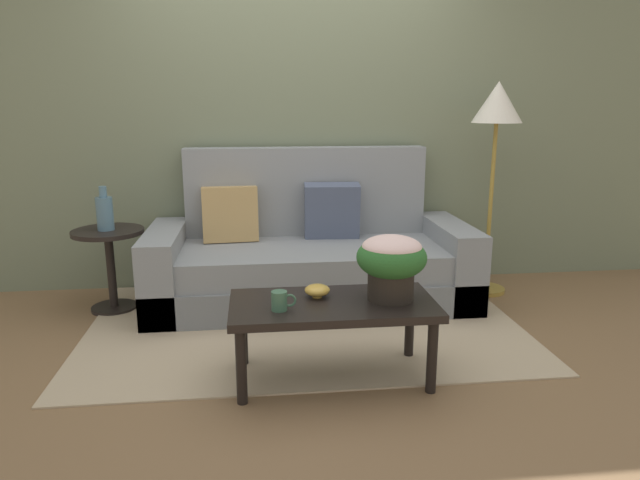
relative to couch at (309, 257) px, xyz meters
The scene contains 11 objects.
ground_plane 0.72m from the couch, 97.12° to the right, with size 14.00×14.00×0.00m, color brown.
wall_back 1.18m from the couch, 99.41° to the left, with size 6.40×0.12×2.78m, color slate.
area_rug 0.59m from the couch, 99.18° to the right, with size 2.71×1.77×0.01m, color tan.
couch is the anchor object (origin of this frame).
coffee_table 1.23m from the couch, 90.01° to the right, with size 1.03×0.52×0.42m.
side_table 1.36m from the couch, behind, with size 0.47×0.47×0.56m.
floor_lamp 1.65m from the couch, ahead, with size 0.35×0.35×1.54m.
potted_plant 1.30m from the couch, 76.45° to the right, with size 0.35×0.35×0.33m.
coffee_mug 1.36m from the couch, 101.52° to the right, with size 0.12×0.08×0.09m.
snack_bowl 1.16m from the couch, 93.49° to the right, with size 0.13×0.13×0.07m.
table_vase 1.42m from the couch, behind, with size 0.11×0.11×0.29m.
Camera 1 is at (-0.30, -3.26, 1.39)m, focal length 31.86 mm.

